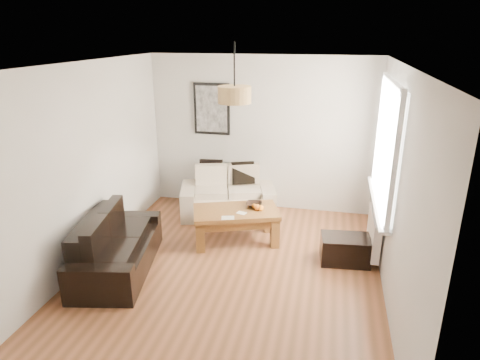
% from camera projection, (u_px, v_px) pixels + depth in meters
% --- Properties ---
extents(floor, '(4.50, 4.50, 0.00)m').
position_uv_depth(floor, '(230.00, 271.00, 5.44)').
color(floor, brown).
rests_on(floor, ground).
extents(ceiling, '(3.80, 4.50, 0.00)m').
position_uv_depth(ceiling, '(228.00, 64.00, 4.57)').
color(ceiling, white).
rests_on(ceiling, floor).
extents(wall_back, '(3.80, 0.04, 2.60)m').
position_uv_depth(wall_back, '(261.00, 134.00, 7.08)').
color(wall_back, silver).
rests_on(wall_back, floor).
extents(wall_front, '(3.80, 0.04, 2.60)m').
position_uv_depth(wall_front, '(152.00, 279.00, 2.94)').
color(wall_front, silver).
rests_on(wall_front, floor).
extents(wall_left, '(0.04, 4.50, 2.60)m').
position_uv_depth(wall_left, '(86.00, 166.00, 5.40)').
color(wall_left, silver).
rests_on(wall_left, floor).
extents(wall_right, '(0.04, 4.50, 2.60)m').
position_uv_depth(wall_right, '(396.00, 189.00, 4.62)').
color(wall_right, silver).
rests_on(wall_right, floor).
extents(window_bay, '(0.14, 1.90, 1.60)m').
position_uv_depth(window_bay, '(388.00, 144.00, 5.26)').
color(window_bay, white).
rests_on(window_bay, wall_right).
extents(radiator, '(0.10, 0.90, 0.52)m').
position_uv_depth(radiator, '(374.00, 231.00, 5.68)').
color(radiator, white).
rests_on(radiator, wall_right).
extents(poster, '(0.62, 0.04, 0.87)m').
position_uv_depth(poster, '(212.00, 109.00, 7.09)').
color(poster, black).
rests_on(poster, wall_back).
extents(pendant_shade, '(0.40, 0.40, 0.20)m').
position_uv_depth(pendant_shade, '(235.00, 95.00, 4.97)').
color(pendant_shade, tan).
rests_on(pendant_shade, ceiling).
extents(loveseat_cream, '(1.72, 1.23, 0.77)m').
position_uv_depth(loveseat_cream, '(228.00, 192.00, 7.05)').
color(loveseat_cream, '#C0B09B').
rests_on(loveseat_cream, floor).
extents(sofa_leather, '(1.11, 1.78, 0.72)m').
position_uv_depth(sofa_leather, '(117.00, 244.00, 5.37)').
color(sofa_leather, black).
rests_on(sofa_leather, floor).
extents(coffee_table, '(1.37, 1.04, 0.50)m').
position_uv_depth(coffee_table, '(236.00, 225.00, 6.15)').
color(coffee_table, brown).
rests_on(coffee_table, floor).
extents(ottoman, '(0.68, 0.48, 0.37)m').
position_uv_depth(ottoman, '(345.00, 249.00, 5.61)').
color(ottoman, black).
rests_on(ottoman, floor).
extents(cushion_left, '(0.39, 0.16, 0.38)m').
position_uv_depth(cushion_left, '(211.00, 170.00, 7.19)').
color(cushion_left, black).
rests_on(cushion_left, loveseat_cream).
extents(cushion_right, '(0.40, 0.25, 0.38)m').
position_uv_depth(cushion_right, '(243.00, 173.00, 7.07)').
color(cushion_right, black).
rests_on(cushion_right, loveseat_cream).
extents(fruit_bowl, '(0.26, 0.26, 0.06)m').
position_uv_depth(fruit_bowl, '(254.00, 204.00, 6.19)').
color(fruit_bowl, black).
rests_on(fruit_bowl, coffee_table).
extents(orange_a, '(0.11, 0.11, 0.09)m').
position_uv_depth(orange_a, '(257.00, 207.00, 6.06)').
color(orange_a, orange).
rests_on(orange_a, fruit_bowl).
extents(orange_b, '(0.09, 0.09, 0.08)m').
position_uv_depth(orange_b, '(261.00, 208.00, 6.03)').
color(orange_b, orange).
rests_on(orange_b, fruit_bowl).
extents(orange_c, '(0.08, 0.08, 0.06)m').
position_uv_depth(orange_c, '(254.00, 206.00, 6.11)').
color(orange_c, orange).
rests_on(orange_c, fruit_bowl).
extents(papers, '(0.20, 0.16, 0.01)m').
position_uv_depth(papers, '(228.00, 218.00, 5.81)').
color(papers, silver).
rests_on(papers, coffee_table).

